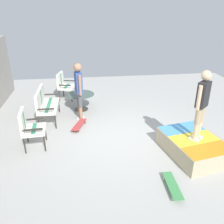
# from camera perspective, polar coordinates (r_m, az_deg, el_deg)

# --- Properties ---
(ground_plane) EXTENTS (12.00, 12.00, 0.10)m
(ground_plane) POSITION_cam_1_polar(r_m,az_deg,el_deg) (6.58, 2.40, -6.41)
(ground_plane) COLOR #A8A8A3
(skate_ramp) EXTENTS (1.86, 1.98, 0.45)m
(skate_ramp) POSITION_cam_1_polar(r_m,az_deg,el_deg) (6.09, 19.04, -7.68)
(skate_ramp) COLOR tan
(skate_ramp) RESTS_ON ground_plane
(patio_bench) EXTENTS (1.26, 0.56, 1.02)m
(patio_bench) POSITION_cam_1_polar(r_m,az_deg,el_deg) (7.50, -15.90, 2.29)
(patio_bench) COLOR #2D2823
(patio_bench) RESTS_ON ground_plane
(patio_chair_near_house) EXTENTS (0.73, 0.67, 1.02)m
(patio_chair_near_house) POSITION_cam_1_polar(r_m,az_deg,el_deg) (9.15, -11.55, 6.72)
(patio_chair_near_house) COLOR #2D2823
(patio_chair_near_house) RESTS_ON ground_plane
(patio_chair_by_wall) EXTENTS (0.66, 0.60, 1.02)m
(patio_chair_by_wall) POSITION_cam_1_polar(r_m,az_deg,el_deg) (6.17, -19.38, -3.10)
(patio_chair_by_wall) COLOR #2D2823
(patio_chair_by_wall) RESTS_ON ground_plane
(patio_table) EXTENTS (0.90, 0.90, 0.57)m
(patio_table) POSITION_cam_1_polar(r_m,az_deg,el_deg) (8.14, -7.46, 3.21)
(patio_table) COLOR #2D2823
(patio_table) RESTS_ON ground_plane
(person_watching) EXTENTS (0.47, 0.30, 1.79)m
(person_watching) POSITION_cam_1_polar(r_m,az_deg,el_deg) (7.17, -7.99, 5.81)
(person_watching) COLOR silver
(person_watching) RESTS_ON ground_plane
(person_skater) EXTENTS (0.36, 0.38, 1.64)m
(person_skater) POSITION_cam_1_polar(r_m,az_deg,el_deg) (5.54, 20.82, 2.43)
(person_skater) COLOR silver
(person_skater) RESTS_ON skate_ramp
(skateboard_by_bench) EXTENTS (0.82, 0.47, 0.10)m
(skateboard_by_bench) POSITION_cam_1_polar(r_m,az_deg,el_deg) (7.08, -7.90, -3.05)
(skateboard_by_bench) COLOR #B23838
(skateboard_by_bench) RESTS_ON ground_plane
(skateboard_spare) EXTENTS (0.81, 0.24, 0.10)m
(skateboard_spare) POSITION_cam_1_polar(r_m,az_deg,el_deg) (5.02, 14.33, -16.73)
(skateboard_spare) COLOR #3F8C4C
(skateboard_spare) RESTS_ON ground_plane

